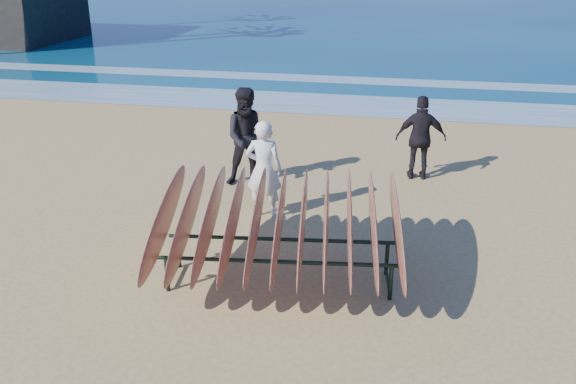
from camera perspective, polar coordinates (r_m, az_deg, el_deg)
name	(u,v)px	position (r m, az deg, el deg)	size (l,w,h in m)	color
ground	(277,275)	(8.67, -1.06, -7.79)	(120.00, 120.00, 0.00)	tan
foam_near	(351,105)	(17.93, 5.94, 8.11)	(160.00, 160.00, 0.00)	white
foam_far	(362,80)	(21.34, 6.93, 10.32)	(160.00, 160.00, 0.00)	white
surfboard_rack	(279,223)	(8.08, -0.82, -2.96)	(3.49, 3.07, 1.45)	black
person_white	(264,169)	(10.18, -2.26, 2.13)	(0.62, 0.40, 1.69)	white
person_dark_a	(249,137)	(11.59, -3.72, 5.14)	(0.92, 0.72, 1.89)	black
person_dark_b	(421,138)	(12.18, 12.32, 4.96)	(0.97, 0.41, 1.66)	black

